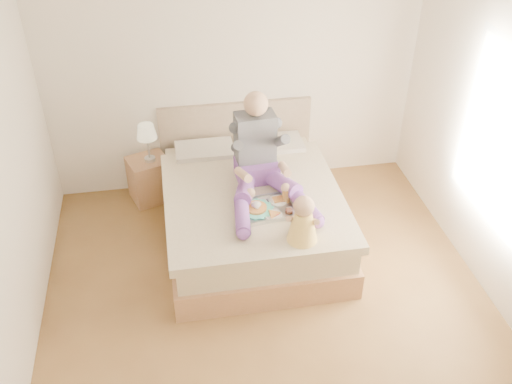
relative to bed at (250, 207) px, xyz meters
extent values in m
cube|color=brown|center=(0.00, -1.08, -0.32)|extent=(4.00, 4.20, 0.01)
cube|color=white|center=(0.00, -1.08, 2.38)|extent=(4.00, 4.20, 0.02)
cube|color=white|center=(0.00, 1.02, 1.03)|extent=(4.00, 0.02, 2.70)
cube|color=white|center=(1.99, -0.88, 1.08)|extent=(0.02, 1.30, 1.60)
cube|color=#FFEBD1|center=(1.98, -0.88, 1.08)|extent=(0.01, 1.18, 1.48)
cube|color=#976B46|center=(0.00, -0.07, -0.18)|extent=(1.68, 2.13, 0.28)
cube|color=beige|center=(0.00, -0.07, 0.08)|extent=(1.60, 2.05, 0.24)
cube|color=beige|center=(0.00, -0.22, 0.25)|extent=(1.70, 1.80, 0.09)
cube|color=beige|center=(-0.38, 0.68, 0.27)|extent=(0.62, 0.40, 0.14)
cube|color=beige|center=(0.38, 0.68, 0.27)|extent=(0.62, 0.40, 0.14)
cube|color=gray|center=(0.00, 1.01, 0.18)|extent=(1.70, 0.08, 1.00)
cube|color=#976B46|center=(-1.00, 0.79, -0.06)|extent=(0.51, 0.48, 0.51)
cylinder|color=#BABEC2|center=(-0.97, 0.76, 0.21)|extent=(0.12, 0.12, 0.04)
cylinder|color=#BABEC2|center=(-0.97, 0.76, 0.35)|extent=(0.02, 0.02, 0.24)
cone|color=beige|center=(-0.97, 0.76, 0.55)|extent=(0.21, 0.21, 0.16)
cube|color=#683A91|center=(0.08, 0.09, 0.39)|extent=(0.42, 0.34, 0.19)
cube|color=#3E3F46|center=(0.08, 0.15, 0.72)|extent=(0.40, 0.26, 0.51)
sphere|color=tan|center=(0.08, 0.12, 1.10)|extent=(0.23, 0.23, 0.23)
cylinder|color=#683A91|center=(-0.07, -0.18, 0.38)|extent=(0.30, 0.57, 0.23)
cylinder|color=#683A91|center=(-0.17, -0.59, 0.36)|extent=(0.18, 0.50, 0.13)
sphere|color=#683A91|center=(-0.19, -0.82, 0.35)|extent=(0.12, 0.12, 0.12)
cylinder|color=#3E3F46|center=(-0.12, -0.01, 0.74)|extent=(0.11, 0.32, 0.26)
cylinder|color=tan|center=(-0.10, -0.21, 0.55)|extent=(0.13, 0.33, 0.17)
sphere|color=tan|center=(-0.05, -0.37, 0.44)|extent=(0.09, 0.09, 0.09)
cylinder|color=#683A91|center=(0.27, -0.15, 0.38)|extent=(0.37, 0.56, 0.23)
cylinder|color=#683A91|center=(0.43, -0.55, 0.36)|extent=(0.25, 0.50, 0.13)
sphere|color=#683A91|center=(0.48, -0.78, 0.35)|extent=(0.12, 0.12, 0.12)
cylinder|color=#3E3F46|center=(0.30, 0.02, 0.74)|extent=(0.15, 0.33, 0.26)
cylinder|color=tan|center=(0.30, -0.18, 0.55)|extent=(0.09, 0.33, 0.17)
sphere|color=tan|center=(0.28, -0.34, 0.44)|extent=(0.09, 0.09, 0.09)
cube|color=#BABEC2|center=(0.09, -0.45, 0.30)|extent=(0.55, 0.46, 0.01)
cylinder|color=#42C0AE|center=(-0.02, -0.45, 0.31)|extent=(0.30, 0.30, 0.02)
cylinder|color=#C58341|center=(-0.02, -0.45, 0.33)|extent=(0.20, 0.20, 0.02)
cylinder|color=white|center=(-0.09, -0.32, 0.36)|extent=(0.09, 0.09, 0.10)
torus|color=white|center=(-0.04, -0.32, 0.36)|extent=(0.02, 0.07, 0.07)
cylinder|color=brown|center=(-0.09, -0.32, 0.41)|extent=(0.08, 0.08, 0.01)
cylinder|color=white|center=(0.21, -0.36, 0.31)|extent=(0.17, 0.17, 0.01)
cube|color=#C58341|center=(0.21, -0.36, 0.33)|extent=(0.10, 0.09, 0.02)
cylinder|color=white|center=(0.12, -0.57, 0.31)|extent=(0.17, 0.17, 0.01)
ellipsoid|color=#B61332|center=(0.15, -0.58, 0.33)|extent=(0.04, 0.04, 0.01)
cylinder|color=white|center=(0.29, -0.36, 0.37)|extent=(0.08, 0.08, 0.13)
cylinder|color=orange|center=(0.29, -0.36, 0.37)|extent=(0.07, 0.07, 0.13)
cylinder|color=white|center=(0.27, -0.55, 0.33)|extent=(0.08, 0.08, 0.04)
cylinder|color=#451609|center=(0.27, -0.55, 0.33)|extent=(0.07, 0.07, 0.03)
cone|color=#FFCE50|center=(0.31, -0.92, 0.44)|extent=(0.27, 0.27, 0.29)
sphere|color=tan|center=(0.31, -0.92, 0.65)|extent=(0.18, 0.18, 0.18)
cylinder|color=tan|center=(0.31, -0.77, 0.34)|extent=(0.15, 0.21, 0.07)
sphere|color=tan|center=(0.34, -0.68, 0.34)|extent=(0.06, 0.06, 0.06)
cylinder|color=tan|center=(0.21, -0.87, 0.49)|extent=(0.13, 0.15, 0.12)
cylinder|color=tan|center=(0.40, -0.81, 0.34)|extent=(0.11, 0.21, 0.07)
sphere|color=tan|center=(0.44, -0.72, 0.34)|extent=(0.06, 0.06, 0.06)
cylinder|color=tan|center=(0.41, -0.94, 0.49)|extent=(0.06, 0.15, 0.12)
camera|label=1|loc=(-0.73, -4.56, 3.50)|focal=40.00mm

